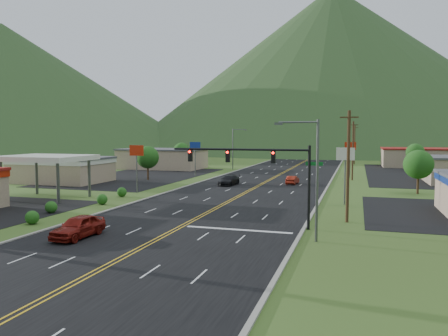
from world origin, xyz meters
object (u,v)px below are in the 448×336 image
(traffic_signal, at_px, (261,165))
(car_dark_mid, at_px, (229,181))
(gas_canopy, at_px, (46,159))
(car_red_near, at_px, (78,227))
(streetlight_east, at_px, (313,172))
(car_red_far, at_px, (292,180))
(streetlight_west, at_px, (234,146))

(traffic_signal, relative_size, car_dark_mid, 2.58)
(gas_canopy, relative_size, car_red_near, 2.00)
(streetlight_east, distance_m, car_red_near, 18.19)
(traffic_signal, xyz_separation_m, streetlight_east, (4.70, -4.00, -0.15))
(streetlight_east, xyz_separation_m, car_red_far, (-6.56, 35.85, -4.54))
(streetlight_east, bearing_deg, car_red_far, 100.37)
(gas_canopy, bearing_deg, streetlight_east, -19.88)
(traffic_signal, distance_m, streetlight_east, 6.17)
(car_red_near, height_order, car_red_far, car_red_near)
(traffic_signal, relative_size, streetlight_west, 1.46)
(streetlight_east, relative_size, car_red_near, 1.80)
(traffic_signal, bearing_deg, car_red_far, 93.34)
(traffic_signal, distance_m, car_red_far, 32.25)
(car_red_near, relative_size, car_dark_mid, 0.99)
(car_dark_mid, distance_m, car_red_far, 10.09)
(streetlight_west, relative_size, gas_canopy, 0.90)
(streetlight_west, distance_m, car_red_near, 64.60)
(gas_canopy, height_order, car_red_far, gas_canopy)
(streetlight_east, relative_size, car_red_far, 2.30)
(streetlight_east, relative_size, gas_canopy, 0.90)
(streetlight_west, height_order, gas_canopy, streetlight_west)
(streetlight_east, height_order, streetlight_west, same)
(car_dark_mid, bearing_deg, streetlight_west, 110.46)
(streetlight_west, xyz_separation_m, car_red_far, (16.30, -24.15, -4.54))
(traffic_signal, height_order, streetlight_west, streetlight_west)
(traffic_signal, xyz_separation_m, gas_canopy, (-28.48, 8.00, -0.46))
(gas_canopy, relative_size, car_dark_mid, 1.97)
(streetlight_west, bearing_deg, traffic_signal, -72.03)
(car_dark_mid, bearing_deg, car_red_far, 30.93)
(streetlight_east, relative_size, streetlight_west, 1.00)
(traffic_signal, bearing_deg, gas_canopy, 164.30)
(car_red_near, height_order, car_dark_mid, car_red_near)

